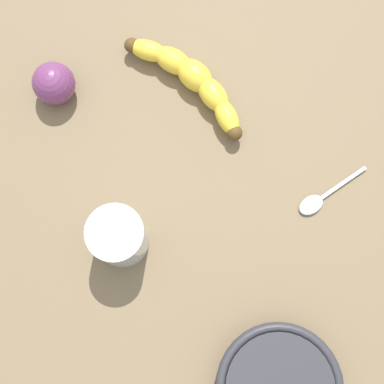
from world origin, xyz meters
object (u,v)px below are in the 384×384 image
smoothie_glass (119,237)px  banana (191,79)px  plum_fruit (54,83)px  teaspoon (315,202)px

smoothie_glass → banana: bearing=-89.4°
banana → plum_fruit: size_ratio=3.48×
smoothie_glass → plum_fruit: 23.62cm
plum_fruit → teaspoon: bearing=178.5°
banana → plum_fruit: (17.08, 8.32, 0.99)cm
banana → plum_fruit: plum_fruit is taller
banana → smoothie_glass: size_ratio=2.37×
banana → teaspoon: bearing=176.6°
banana → smoothie_glass: (-0.27, 24.31, 2.11)cm
plum_fruit → teaspoon: 39.47cm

